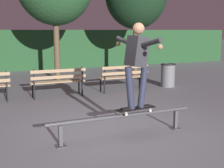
{
  "coord_description": "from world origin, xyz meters",
  "views": [
    {
      "loc": [
        -2.32,
        -5.0,
        1.94
      ],
      "look_at": [
        0.13,
        0.57,
        0.85
      ],
      "focal_mm": 48.25,
      "sensor_mm": 36.0,
      "label": 1
    }
  ],
  "objects": [
    {
      "name": "skateboard",
      "position": [
        0.27,
        -0.23,
        0.5
      ],
      "size": [
        0.8,
        0.27,
        0.09
      ],
      "color": "black",
      "rests_on": "grind_rail"
    },
    {
      "name": "skateboarder",
      "position": [
        0.27,
        -0.23,
        1.44
      ],
      "size": [
        0.63,
        1.4,
        1.56
      ],
      "color": "black",
      "rests_on": "skateboard"
    },
    {
      "name": "trash_can",
      "position": [
        3.64,
        3.69,
        0.41
      ],
      "size": [
        0.52,
        0.52,
        0.8
      ],
      "color": "slate",
      "rests_on": "ground"
    },
    {
      "name": "park_bench_right_center",
      "position": [
        1.85,
        3.53,
        0.54
      ],
      "size": [
        1.6,
        0.42,
        0.88
      ],
      "color": "black",
      "rests_on": "ground"
    },
    {
      "name": "park_bench_left_center",
      "position": [
        -0.28,
        3.53,
        0.54
      ],
      "size": [
        1.6,
        0.42,
        0.88
      ],
      "color": "black",
      "rests_on": "ground"
    },
    {
      "name": "hedge_backdrop",
      "position": [
        0.0,
        10.6,
        0.98
      ],
      "size": [
        24.0,
        1.2,
        1.96
      ],
      "primitive_type": "cube",
      "color": "#234C28",
      "rests_on": "ground"
    },
    {
      "name": "ground_plane",
      "position": [
        0.0,
        0.0,
        0.0
      ],
      "size": [
        90.0,
        90.0,
        0.0
      ],
      "primitive_type": "plane",
      "color": "slate"
    },
    {
      "name": "grind_rail",
      "position": [
        0.0,
        -0.23,
        0.33
      ],
      "size": [
        2.84,
        0.18,
        0.43
      ],
      "color": "#47474C",
      "rests_on": "ground"
    }
  ]
}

